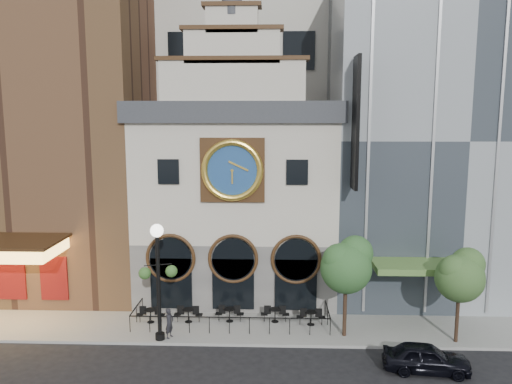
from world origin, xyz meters
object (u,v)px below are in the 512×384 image
at_px(bistro_1, 188,314).
at_px(car_right, 426,358).
at_px(tree_right, 461,274).
at_px(lamppost, 158,269).
at_px(bistro_0, 150,314).
at_px(pedestrian, 169,323).
at_px(tree_left, 347,264).
at_px(bistro_4, 311,317).
at_px(bistro_3, 275,314).
at_px(bistro_2, 230,314).

relative_size(bistro_1, car_right, 0.41).
bearing_deg(tree_right, bistro_1, 172.32).
distance_m(car_right, tree_right, 4.82).
distance_m(car_right, lamppost, 13.43).
xyz_separation_m(bistro_1, tree_right, (14.08, -1.90, 3.09)).
height_order(lamppost, tree_right, lamppost).
distance_m(bistro_0, pedestrian, 2.38).
bearing_deg(bistro_1, tree_right, -7.68).
bearing_deg(pedestrian, lamppost, 139.61).
distance_m(bistro_0, tree_right, 16.57).
bearing_deg(car_right, bistro_1, 74.51).
height_order(bistro_0, tree_right, tree_right).
xyz_separation_m(bistro_1, car_right, (11.69, -4.77, 0.05)).
relative_size(bistro_1, lamppost, 0.26).
bearing_deg(bistro_1, pedestrian, -108.09).
height_order(lamppost, tree_left, lamppost).
bearing_deg(bistro_1, bistro_4, -1.13).
xyz_separation_m(bistro_1, lamppost, (-1.09, -2.21, 3.29)).
height_order(bistro_1, bistro_4, same).
bearing_deg(bistro_0, lamppost, -64.37).
relative_size(car_right, tree_left, 0.73).
xyz_separation_m(pedestrian, lamppost, (-0.45, -0.23, 2.97)).
relative_size(bistro_3, lamppost, 0.26).
xyz_separation_m(car_right, lamppost, (-12.78, 2.56, 3.24)).
distance_m(bistro_0, bistro_4, 8.90).
height_order(bistro_2, bistro_4, same).
relative_size(bistro_1, pedestrian, 1.01).
distance_m(bistro_4, car_right, 6.73).
relative_size(bistro_0, bistro_1, 1.00).
distance_m(car_right, pedestrian, 12.65).
relative_size(bistro_3, tree_right, 0.33).
relative_size(pedestrian, lamppost, 0.26).
distance_m(tree_left, tree_right, 5.62).
relative_size(bistro_1, tree_left, 0.30).
xyz_separation_m(bistro_0, tree_right, (16.18, -1.78, 3.09)).
distance_m(bistro_2, bistro_4, 4.52).
bearing_deg(bistro_2, pedestrian, -143.88).
relative_size(bistro_2, tree_left, 0.30).
distance_m(bistro_1, bistro_3, 4.83).
distance_m(bistro_1, tree_right, 14.54).
xyz_separation_m(bistro_0, lamppost, (1.00, -2.09, 3.29)).
distance_m(bistro_0, car_right, 14.55).
height_order(bistro_1, bistro_2, same).
bearing_deg(lamppost, bistro_0, 98.63).
distance_m(bistro_0, tree_left, 11.20).
xyz_separation_m(car_right, tree_right, (2.40, 2.87, 3.05)).
bearing_deg(pedestrian, car_right, -80.69).
xyz_separation_m(lamppost, tree_right, (15.18, 0.31, -0.19)).
bearing_deg(bistro_4, tree_left, -36.11).
bearing_deg(bistro_0, bistro_3, 2.58).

